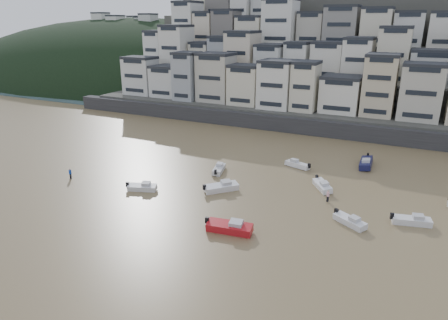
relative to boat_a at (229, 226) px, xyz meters
The scene contains 16 objects.
ground 19.03m from the boat_a, 119.19° to the right, with size 400.00×400.00×0.00m, color olive.
sea_strip 175.25m from the boat_a, 132.89° to the left, with size 340.00×340.00×0.00m, color #496068.
harbor_wall 48.41m from the boat_a, 89.14° to the left, with size 140.00×3.00×3.50m, color #38383A.
hillside 89.24m from the boat_a, 86.46° to the left, with size 141.04×66.00×50.00m.
headland 157.77m from the boat_a, 131.37° to the left, with size 216.00×135.00×53.33m.
boat_a is the anchor object (origin of this frame).
boat_b 15.36m from the boat_a, 33.01° to the left, with size 4.86×1.59×1.33m, color silver, non-canonical shape.
boat_c 12.49m from the boat_a, 120.89° to the left, with size 5.70×1.86×1.55m, color white, non-canonical shape.
boat_d 23.21m from the boat_a, 30.95° to the left, with size 5.09×1.67×1.39m, color silver, non-canonical shape.
boat_e 19.49m from the boat_a, 68.40° to the left, with size 5.17×1.69×1.41m, color silver, non-canonical shape.
boat_f 20.58m from the boat_a, 120.26° to the left, with size 4.99×1.63×1.36m, color silver, non-canonical shape.
boat_h 25.92m from the boat_a, 87.67° to the left, with size 4.94×1.62×1.35m, color white, non-canonical shape.
boat_i 33.63m from the boat_a, 69.36° to the left, with size 6.42×2.10×1.75m, color #141640, non-canonical shape.
boat_j 18.19m from the boat_a, 162.01° to the left, with size 4.80×1.57×1.31m, color silver, non-canonical shape.
person_blue 31.12m from the boat_a, behind, with size 0.44×0.44×1.74m, color #163EA6, non-canonical shape.
person_pink 16.58m from the boat_a, 57.56° to the left, with size 0.44×0.44×1.74m, color #F5ADBB, non-canonical shape.
Camera 1 is at (27.52, -22.44, 24.44)m, focal length 32.00 mm.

